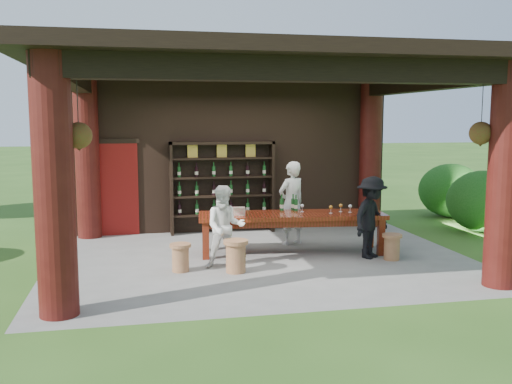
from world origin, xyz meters
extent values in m
plane|color=#2D5119|center=(0.00, 0.00, 0.00)|extent=(90.00, 90.00, 0.00)
cube|color=slate|center=(0.00, 0.00, -0.05)|extent=(7.40, 5.90, 0.10)
cube|color=black|center=(0.00, 2.75, 1.65)|extent=(7.00, 0.18, 3.30)
cube|color=maroon|center=(-2.60, 2.65, 1.00)|extent=(0.95, 0.06, 2.00)
cylinder|color=#380C0A|center=(-3.15, -2.40, 1.65)|extent=(0.50, 0.50, 3.30)
cylinder|color=#380C0A|center=(3.15, -2.40, 1.65)|extent=(0.50, 0.50, 3.30)
cylinder|color=#380C0A|center=(-3.15, 2.55, 1.65)|extent=(0.50, 0.50, 3.30)
cylinder|color=#380C0A|center=(3.15, 2.55, 1.65)|extent=(0.50, 0.50, 3.30)
cube|color=black|center=(0.00, -2.40, 3.15)|extent=(6.70, 0.35, 0.35)
cube|color=black|center=(-3.15, 0.00, 3.15)|extent=(0.30, 5.20, 0.30)
cube|color=black|center=(3.15, 0.00, 3.15)|extent=(0.30, 5.20, 0.30)
cube|color=black|center=(0.00, 0.00, 3.40)|extent=(7.50, 6.00, 0.20)
cylinder|color=black|center=(-2.85, -2.20, 2.62)|extent=(0.01, 0.01, 0.75)
cone|color=black|center=(-2.85, -2.20, 2.17)|extent=(0.32, 0.32, 0.18)
sphere|color=#1E5919|center=(-2.85, -2.20, 2.28)|extent=(0.34, 0.34, 0.34)
cylinder|color=black|center=(2.85, -2.20, 2.62)|extent=(0.01, 0.01, 0.75)
cone|color=black|center=(2.85, -2.20, 2.17)|extent=(0.32, 0.32, 0.18)
sphere|color=#1E5919|center=(2.85, -2.20, 2.28)|extent=(0.34, 0.34, 0.34)
cube|color=#511E0B|center=(0.66, 0.28, 0.71)|extent=(3.52, 1.27, 0.08)
cube|color=#511E0B|center=(0.66, 0.28, 0.61)|extent=(3.30, 1.10, 0.12)
cube|color=#511E0B|center=(-0.97, 0.12, 0.34)|extent=(0.13, 0.13, 0.67)
cube|color=#511E0B|center=(2.21, -0.24, 0.34)|extent=(0.13, 0.13, 0.67)
cube|color=#511E0B|center=(-0.89, 0.80, 0.34)|extent=(0.13, 0.13, 0.67)
cube|color=#511E0B|center=(2.28, 0.44, 0.34)|extent=(0.13, 0.13, 0.67)
cylinder|color=#92593A|center=(-0.60, -0.84, 0.24)|extent=(0.32, 0.32, 0.47)
cylinder|color=#92593A|center=(-0.60, -0.84, 0.50)|extent=(0.41, 0.41, 0.06)
cylinder|color=#92593A|center=(2.26, -0.59, 0.20)|extent=(0.28, 0.28, 0.41)
cylinder|color=#92593A|center=(2.26, -0.59, 0.43)|extent=(0.35, 0.35, 0.06)
cylinder|color=#92593A|center=(-1.48, -0.61, 0.20)|extent=(0.28, 0.28, 0.41)
cylinder|color=#92593A|center=(-1.48, -0.61, 0.44)|extent=(0.35, 0.35, 0.06)
imported|color=silver|center=(0.85, 1.02, 0.83)|extent=(0.71, 0.61, 1.66)
imported|color=white|center=(-0.72, -0.52, 0.70)|extent=(0.72, 0.59, 1.39)
imported|color=black|center=(1.95, -0.38, 0.74)|extent=(1.09, 1.01, 1.47)
cube|color=#BF6672|center=(-0.36, 0.30, 0.82)|extent=(0.28, 0.21, 0.14)
ellipsoid|color=#194C14|center=(5.36, 1.39, 0.58)|extent=(1.60, 1.60, 1.36)
ellipsoid|color=#194C14|center=(5.67, 3.27, 0.58)|extent=(1.60, 1.60, 1.36)
camera|label=1|loc=(-2.13, -9.79, 2.49)|focal=40.00mm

